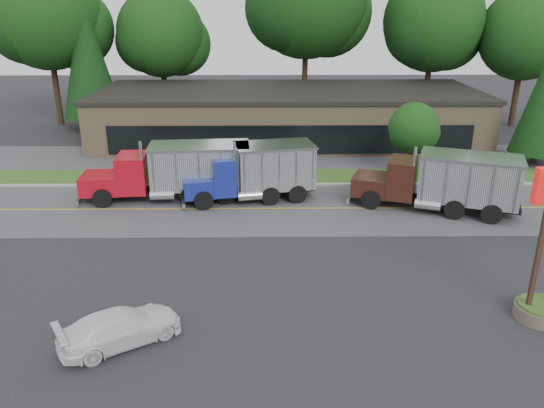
{
  "coord_description": "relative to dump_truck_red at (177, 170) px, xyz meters",
  "views": [
    {
      "loc": [
        0.12,
        -19.7,
        11.23
      ],
      "look_at": [
        0.41,
        5.05,
        1.8
      ],
      "focal_mm": 35.0,
      "sensor_mm": 36.0,
      "label": 1
    }
  ],
  "objects": [
    {
      "name": "dump_truck_red",
      "position": [
        0.0,
        0.0,
        0.0
      ],
      "size": [
        10.25,
        3.24,
        3.36
      ],
      "rotation": [
        0.0,
        0.0,
        3.21
      ],
      "color": "black",
      "rests_on": "ground"
    },
    {
      "name": "tree_far_b",
      "position": [
        -4.63,
        23.34,
        6.25
      ],
      "size": [
        8.86,
        8.34,
        12.64
      ],
      "color": "#382619",
      "rests_on": "ground"
    },
    {
      "name": "tree_far_d",
      "position": [
        21.39,
        22.35,
        7.3
      ],
      "size": [
        10.01,
        9.42,
        14.28
      ],
      "color": "#382619",
      "rests_on": "ground"
    },
    {
      "name": "dump_truck_blue",
      "position": [
        4.79,
        -0.12,
        -0.01
      ],
      "size": [
        8.14,
        4.0,
        3.36
      ],
      "rotation": [
        0.0,
        0.0,
        3.33
      ],
      "color": "black",
      "rests_on": "ground"
    },
    {
      "name": "road",
      "position": [
        5.23,
        -1.77,
        -1.81
      ],
      "size": [
        60.0,
        8.0,
        0.02
      ],
      "primitive_type": "cube",
      "color": "slate",
      "rests_on": "ground"
    },
    {
      "name": "curb",
      "position": [
        5.23,
        2.43,
        -1.81
      ],
      "size": [
        60.0,
        0.3,
        0.12
      ],
      "primitive_type": "cube",
      "color": "#9E9E99",
      "rests_on": "ground"
    },
    {
      "name": "center_line",
      "position": [
        5.23,
        -1.77,
        -1.81
      ],
      "size": [
        60.0,
        0.12,
        0.01
      ],
      "primitive_type": "cube",
      "color": "gold",
      "rests_on": "ground"
    },
    {
      "name": "tree_verge",
      "position": [
        15.29,
        4.27,
        1.43
      ],
      "size": [
        3.58,
        3.37,
        5.11
      ],
      "color": "#382619",
      "rests_on": "ground"
    },
    {
      "name": "tree_far_a",
      "position": [
        -14.6,
        21.36,
        7.95
      ],
      "size": [
        10.73,
        10.1,
        15.3
      ],
      "color": "#382619",
      "rests_on": "ground"
    },
    {
      "name": "rally_car",
      "position": [
        0.23,
        -14.66,
        -1.19
      ],
      "size": [
        4.52,
        3.78,
        1.24
      ],
      "primitive_type": "imported",
      "rotation": [
        0.0,
        0.0,
        2.15
      ],
      "color": "white",
      "rests_on": "ground"
    },
    {
      "name": "ground",
      "position": [
        5.23,
        -10.77,
        -1.81
      ],
      "size": [
        140.0,
        140.0,
        0.0
      ],
      "primitive_type": "plane",
      "color": "#343439",
      "rests_on": "ground"
    },
    {
      "name": "tree_far_e",
      "position": [
        29.37,
        20.34,
        6.32
      ],
      "size": [
        8.93,
        8.41,
        12.74
      ],
      "color": "#382619",
      "rests_on": "ground"
    },
    {
      "name": "grass_verge",
      "position": [
        5.23,
        4.23,
        -1.81
      ],
      "size": [
        60.0,
        3.4,
        0.03
      ],
      "primitive_type": "cube",
      "color": "#2F531C",
      "rests_on": "ground"
    },
    {
      "name": "dump_truck_maroon",
      "position": [
        15.47,
        -2.13,
        -0.0
      ],
      "size": [
        9.41,
        5.49,
        3.36
      ],
      "rotation": [
        0.0,
        0.0,
        2.79
      ],
      "color": "black",
      "rests_on": "ground"
    },
    {
      "name": "evergreen_left",
      "position": [
        -10.77,
        19.23,
        4.88
      ],
      "size": [
        5.36,
        5.36,
        12.17
      ],
      "color": "#382619",
      "rests_on": "ground"
    },
    {
      "name": "tree_far_c",
      "position": [
        9.42,
        23.38,
        9.44
      ],
      "size": [
        12.36,
        11.63,
        17.63
      ],
      "color": "#382619",
      "rests_on": "ground"
    },
    {
      "name": "far_parking",
      "position": [
        5.23,
        9.23,
        -1.81
      ],
      "size": [
        60.0,
        7.0,
        0.02
      ],
      "primitive_type": "cube",
      "color": "slate",
      "rests_on": "ground"
    },
    {
      "name": "strip_mall",
      "position": [
        7.23,
        15.23,
        0.19
      ],
      "size": [
        32.0,
        12.0,
        4.0
      ],
      "primitive_type": "cube",
      "color": "#9B825F",
      "rests_on": "ground"
    }
  ]
}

